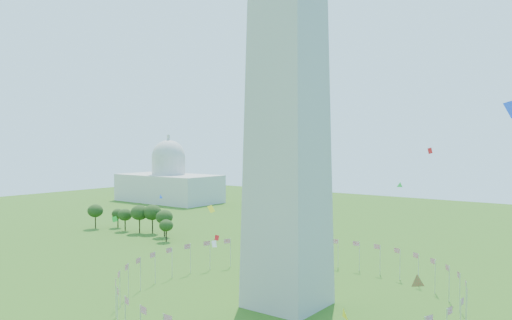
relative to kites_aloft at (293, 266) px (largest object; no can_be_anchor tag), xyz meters
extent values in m
cylinder|color=silver|center=(22.12, 31.62, -12.52)|extent=(0.24, 0.24, 9.00)
cylinder|color=silver|center=(20.31, 38.36, -12.52)|extent=(0.24, 0.24, 9.00)
cylinder|color=silver|center=(17.37, 44.68, -12.52)|extent=(0.24, 0.24, 9.00)
cylinder|color=silver|center=(13.37, 50.39, -12.52)|extent=(0.24, 0.24, 9.00)
cylinder|color=silver|center=(8.44, 55.32, -12.52)|extent=(0.24, 0.24, 9.00)
cylinder|color=silver|center=(2.73, 59.32, -12.52)|extent=(0.24, 0.24, 9.00)
cylinder|color=silver|center=(-3.59, 62.27, -12.52)|extent=(0.24, 0.24, 9.00)
cylinder|color=silver|center=(-10.33, 64.07, -12.52)|extent=(0.24, 0.24, 9.00)
cylinder|color=silver|center=(-17.27, 64.68, -12.52)|extent=(0.24, 0.24, 9.00)
cylinder|color=silver|center=(-24.22, 64.07, -12.52)|extent=(0.24, 0.24, 9.00)
cylinder|color=silver|center=(-30.95, 62.27, -12.52)|extent=(0.24, 0.24, 9.00)
cylinder|color=silver|center=(-37.27, 59.32, -12.52)|extent=(0.24, 0.24, 9.00)
cylinder|color=silver|center=(-42.98, 55.32, -12.52)|extent=(0.24, 0.24, 9.00)
cylinder|color=silver|center=(-47.91, 50.39, -12.52)|extent=(0.24, 0.24, 9.00)
cylinder|color=silver|center=(-51.91, 44.68, -12.52)|extent=(0.24, 0.24, 9.00)
cylinder|color=silver|center=(-54.86, 38.36, -12.52)|extent=(0.24, 0.24, 9.00)
cylinder|color=silver|center=(-56.67, 31.62, -12.52)|extent=(0.24, 0.24, 9.00)
cylinder|color=silver|center=(-57.27, 24.68, -12.52)|extent=(0.24, 0.24, 9.00)
cylinder|color=silver|center=(-56.67, 17.73, -12.52)|extent=(0.24, 0.24, 9.00)
cylinder|color=silver|center=(-54.86, 11.00, -12.52)|extent=(0.24, 0.24, 9.00)
cylinder|color=silver|center=(-51.91, 4.68, -12.52)|extent=(0.24, 0.24, 9.00)
cylinder|color=silver|center=(-47.91, -1.03, -12.52)|extent=(0.24, 0.24, 9.00)
cylinder|color=silver|center=(-42.98, -5.96, -12.52)|extent=(0.24, 0.24, 9.00)
cylinder|color=silver|center=(-37.27, -9.96, -12.52)|extent=(0.24, 0.24, 9.00)
cylinder|color=silver|center=(-30.95, -12.91, -12.52)|extent=(0.24, 0.24, 9.00)
plane|color=yellow|center=(12.49, -4.10, -5.17)|extent=(1.74, 1.83, 2.46)
plane|color=blue|center=(39.17, -22.55, 25.43)|extent=(1.57, 1.38, 1.87)
plane|color=green|center=(-40.03, -8.32, 5.82)|extent=(0.52, 1.59, 1.51)
plane|color=blue|center=(-64.93, 27.50, 5.83)|extent=(0.62, 1.58, 1.56)
plane|color=red|center=(-25.33, 8.10, 0.96)|extent=(1.00, 1.20, 1.34)
plane|color=yellow|center=(-23.73, 4.46, 7.97)|extent=(1.97, 0.93, 1.74)
plane|color=red|center=(18.29, 19.01, 20.75)|extent=(1.02, 0.84, 1.32)
plane|color=white|center=(-46.20, 30.61, -6.66)|extent=(1.26, 1.93, 1.95)
plane|color=green|center=(18.01, 4.58, 15.22)|extent=(0.97, 0.35, 0.90)
plane|color=orange|center=(23.31, -1.75, 1.38)|extent=(1.67, 1.69, 1.96)
ellipsoid|color=#2C4D19|center=(-146.49, 61.75, -11.59)|extent=(6.96, 6.96, 10.87)
ellipsoid|color=#2C4D19|center=(-140.12, 69.35, -12.72)|extent=(5.51, 5.51, 8.60)
ellipsoid|color=#2C4D19|center=(-130.37, 65.74, -12.18)|extent=(6.19, 6.19, 9.67)
ellipsoid|color=#2C4D19|center=(-121.29, 66.30, -11.06)|extent=(7.63, 7.63, 11.92)
ellipsoid|color=#2C4D19|center=(-116.16, 69.09, -10.89)|extent=(7.84, 7.84, 12.26)
ellipsoid|color=#2C4D19|center=(-106.28, 66.89, -11.50)|extent=(7.07, 7.07, 11.04)
ellipsoid|color=#2C4D19|center=(-98.08, 60.30, -12.69)|extent=(5.54, 5.54, 8.66)
camera|label=1|loc=(48.28, -75.26, 22.27)|focal=35.00mm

